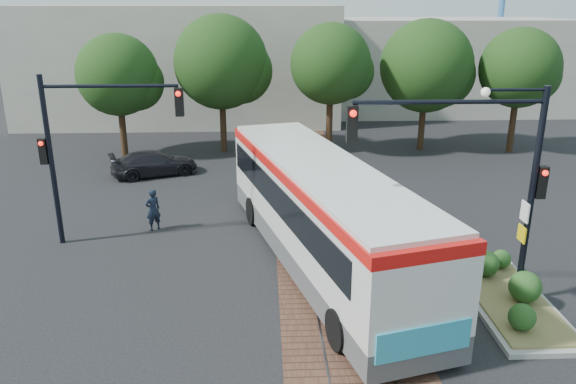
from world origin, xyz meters
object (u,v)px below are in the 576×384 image
city_bus (321,209)px  signal_pole_left (82,138)px  signal_pole_main (491,164)px  officer (153,210)px  traffic_island (509,292)px  parked_car (154,163)px

city_bus → signal_pole_left: bearing=150.3°
signal_pole_main → officer: signal_pole_main is taller
city_bus → traffic_island: (5.20, -2.81, -1.60)m
traffic_island → parked_car: parked_car is taller
signal_pole_left → signal_pole_main: bearing=-21.4°
signal_pole_left → parked_car: 8.89m
city_bus → signal_pole_main: signal_pole_main is taller
traffic_island → signal_pole_left: size_ratio=0.87×
officer → parked_car: officer is taller
parked_car → traffic_island: bearing=-157.5°
city_bus → parked_car: size_ratio=3.11×
traffic_island → signal_pole_main: size_ratio=0.87×
city_bus → traffic_island: bearing=-43.4°
city_bus → parked_car: bearing=110.2°
signal_pole_main → traffic_island: bearing=-5.4°
signal_pole_left → parked_car: signal_pole_left is taller
officer → parked_car: (-1.27, 7.17, -0.19)m
signal_pole_main → signal_pole_left: (-12.23, 4.80, -0.29)m
parked_car → city_bus: bearing=-165.8°
signal_pole_left → officer: signal_pole_left is taller
city_bus → traffic_island: 6.12m
traffic_island → parked_car: bearing=133.5°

